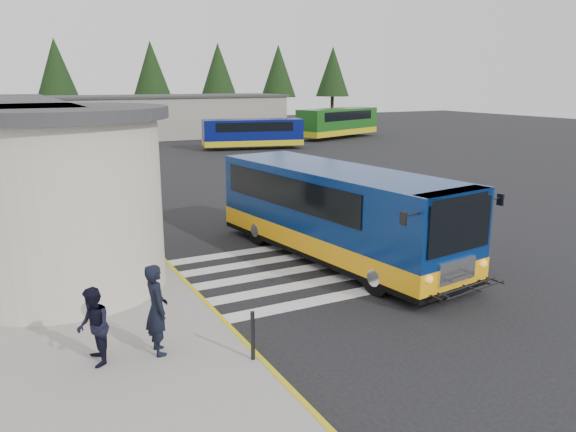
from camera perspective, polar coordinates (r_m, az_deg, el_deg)
name	(u,v)px	position (r m, az deg, el deg)	size (l,w,h in m)	color
ground	(303,260)	(18.03, 1.49, -4.47)	(140.00, 140.00, 0.00)	black
curb_strip	(146,243)	(20.24, -14.23, -2.64)	(0.12, 34.00, 0.16)	gold
crosswalk	(301,269)	(17.14, 1.31, -5.43)	(8.00, 5.35, 0.01)	silver
depot_building	(154,116)	(58.88, -13.47, 9.81)	(26.40, 8.40, 4.20)	gray
tree_line	(136,70)	(66.63, -15.19, 14.13)	(58.40, 4.40, 10.00)	black
transit_bus	(336,216)	(17.93, 4.95, -0.01)	(4.48, 10.58, 2.91)	navy
pedestrian_a	(157,309)	(11.77, -13.19, -9.20)	(0.69, 0.45, 1.90)	black
pedestrian_b	(93,327)	(11.72, -19.16, -10.59)	(0.76, 0.60, 1.57)	black
bollard	(253,336)	(11.40, -3.60, -12.04)	(0.08, 0.08, 1.02)	black
far_bus_a	(253,132)	(47.62, -3.62, 8.48)	(8.61, 4.18, 2.14)	#070F56
far_bus_b	(338,122)	(57.01, 5.09, 9.54)	(10.11, 5.92, 2.52)	#175015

